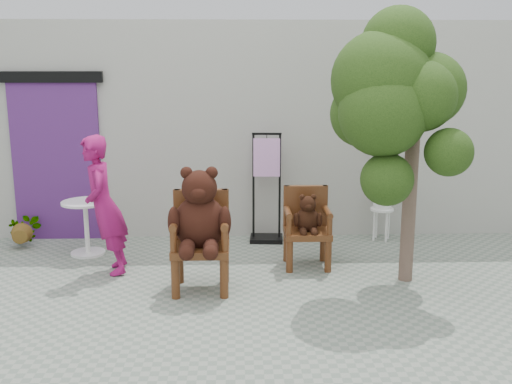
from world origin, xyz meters
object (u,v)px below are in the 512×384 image
(chair_big, at_px, (200,222))
(person, at_px, (104,206))
(chair_small, at_px, (307,221))
(display_stand, at_px, (267,200))
(stool_bucket, at_px, (383,195))
(cafe_table, at_px, (86,221))
(tree, at_px, (396,95))

(chair_big, relative_size, person, 0.84)
(chair_small, bearing_deg, person, -175.55)
(chair_small, distance_m, display_stand, 1.12)
(chair_big, bearing_deg, chair_small, 31.64)
(chair_big, height_order, display_stand, display_stand)
(stool_bucket, bearing_deg, chair_big, -143.24)
(cafe_table, relative_size, stool_bucket, 0.49)
(person, distance_m, display_stand, 2.31)
(chair_big, relative_size, display_stand, 0.91)
(chair_big, height_order, chair_small, chair_big)
(tree, bearing_deg, cafe_table, 160.11)
(chair_small, bearing_deg, tree, -43.71)
(chair_small, distance_m, tree, 1.91)
(tree, bearing_deg, display_stand, 124.65)
(display_stand, distance_m, stool_bucket, 1.61)
(person, xyz_separation_m, tree, (3.20, -0.59, 1.30))
(chair_big, xyz_separation_m, chair_small, (1.24, 0.77, -0.21))
(display_stand, height_order, stool_bucket, display_stand)
(chair_big, bearing_deg, tree, -0.15)
(chair_small, xyz_separation_m, display_stand, (-0.44, 1.03, 0.02))
(cafe_table, height_order, stool_bucket, stool_bucket)
(person, relative_size, display_stand, 1.08)
(person, relative_size, stool_bucket, 1.12)
(display_stand, bearing_deg, chair_small, -63.04)
(display_stand, bearing_deg, tree, -51.45)
(cafe_table, bearing_deg, chair_big, -39.97)
(chair_big, bearing_deg, cafe_table, 140.03)
(person, height_order, cafe_table, person)
(chair_small, relative_size, cafe_table, 1.37)
(chair_small, bearing_deg, cafe_table, 169.25)
(display_stand, distance_m, tree, 2.67)
(cafe_table, distance_m, display_stand, 2.41)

